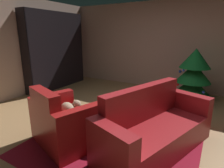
{
  "coord_description": "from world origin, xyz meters",
  "views": [
    {
      "loc": [
        1.4,
        -2.7,
        1.63
      ],
      "look_at": [
        -0.14,
        -0.02,
        0.78
      ],
      "focal_mm": 29.87,
      "sensor_mm": 36.0,
      "label": 1
    }
  ],
  "objects": [
    {
      "name": "armchair_red",
      "position": [
        -0.49,
        -0.87,
        0.32
      ],
      "size": [
        1.16,
        0.99,
        0.89
      ],
      "color": "maroon",
      "rests_on": "ground"
    },
    {
      "name": "area_rug",
      "position": [
        0.16,
        -0.32,
        0.0
      ],
      "size": [
        2.41,
        2.53,
        0.01
      ],
      "primitive_type": "cube",
      "color": "maroon",
      "rests_on": "ground"
    },
    {
      "name": "book_stack_on_table",
      "position": [
        0.08,
        -0.29,
        0.5
      ],
      "size": [
        0.22,
        0.19,
        0.09
      ],
      "color": "#4B7E4F",
      "rests_on": "coffee_table"
    },
    {
      "name": "wall_left",
      "position": [
        -3.1,
        0.0,
        1.27
      ],
      "size": [
        0.06,
        5.82,
        2.53
      ],
      "primitive_type": "cube",
      "color": "tan",
      "rests_on": "ground"
    },
    {
      "name": "decorated_tree",
      "position": [
        0.93,
        2.02,
        0.67
      ],
      "size": [
        0.89,
        0.89,
        1.29
      ],
      "color": "brown",
      "rests_on": "ground"
    },
    {
      "name": "wall_back",
      "position": [
        0.0,
        2.88,
        1.27
      ],
      "size": [
        6.25,
        0.06,
        2.53
      ],
      "primitive_type": "cube",
      "color": "tan",
      "rests_on": "ground"
    },
    {
      "name": "coffee_table",
      "position": [
        0.07,
        -0.35,
        0.4
      ],
      "size": [
        0.69,
        0.69,
        0.45
      ],
      "color": "black",
      "rests_on": "ground"
    },
    {
      "name": "couch_red",
      "position": [
        0.74,
        -0.34,
        0.31
      ],
      "size": [
        1.29,
        2.01,
        0.9
      ],
      "color": "maroon",
      "rests_on": "ground"
    },
    {
      "name": "bookshelf_unit",
      "position": [
        -2.85,
        1.48,
        1.11
      ],
      "size": [
        0.34,
        2.09,
        2.23
      ],
      "color": "black",
      "rests_on": "ground"
    },
    {
      "name": "bottle_on_table",
      "position": [
        0.26,
        -0.35,
        0.54
      ],
      "size": [
        0.07,
        0.07,
        0.24
      ],
      "color": "#1A5929",
      "rests_on": "coffee_table"
    },
    {
      "name": "ground_plane",
      "position": [
        0.0,
        0.0,
        0.0
      ],
      "size": [
        7.36,
        7.36,
        0.0
      ],
      "primitive_type": "plane",
      "color": "#9E764C"
    }
  ]
}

